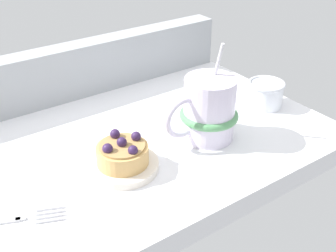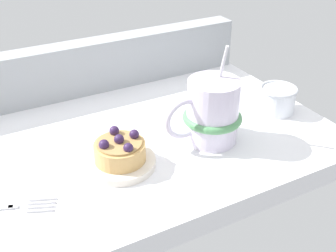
{
  "view_description": "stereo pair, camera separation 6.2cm",
  "coord_description": "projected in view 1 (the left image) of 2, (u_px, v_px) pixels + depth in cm",
  "views": [
    {
      "loc": [
        -26.36,
        -50.3,
        36.04
      ],
      "look_at": [
        4.15,
        -6.87,
        4.52
      ],
      "focal_mm": 45.53,
      "sensor_mm": 36.0,
      "label": 1
    },
    {
      "loc": [
        -21.12,
        -53.54,
        36.04
      ],
      "look_at": [
        4.15,
        -6.87,
        4.52
      ],
      "focal_mm": 45.53,
      "sensor_mm": 36.0,
      "label": 2
    }
  ],
  "objects": [
    {
      "name": "coffee_mug",
      "position": [
        208.0,
        110.0,
        0.65
      ],
      "size": [
        12.78,
        9.16,
        15.24
      ],
      "color": "silver",
      "rests_on": "ground_plane"
    },
    {
      "name": "ground_plane",
      "position": [
        122.0,
        149.0,
        0.68
      ],
      "size": [
        65.5,
        42.21,
        3.47
      ],
      "primitive_type": "cube",
      "color": "white"
    },
    {
      "name": "sugar_bowl",
      "position": [
        266.0,
        93.0,
        0.76
      ],
      "size": [
        6.61,
        6.61,
        4.58
      ],
      "color": "silver",
      "rests_on": "ground_plane"
    },
    {
      "name": "dessert_plate",
      "position": [
        123.0,
        166.0,
        0.6
      ],
      "size": [
        10.09,
        10.09,
        1.09
      ],
      "color": "silver",
      "rests_on": "ground_plane"
    },
    {
      "name": "raspberry_tart",
      "position": [
        123.0,
        153.0,
        0.59
      ],
      "size": [
        7.29,
        7.29,
        4.11
      ],
      "color": "tan",
      "rests_on": "dessert_plate"
    },
    {
      "name": "window_rail_back",
      "position": [
        68.0,
        72.0,
        0.78
      ],
      "size": [
        64.19,
        4.41,
        9.72
      ],
      "primitive_type": "cube",
      "color": "#9EA3A8",
      "rests_on": "ground_plane"
    }
  ]
}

